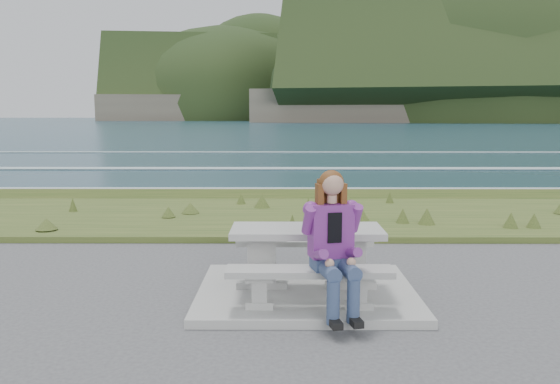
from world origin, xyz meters
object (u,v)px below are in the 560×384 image
(bench_landward, at_px, (309,277))
(seated_woman, at_px, (335,262))
(picnic_table, at_px, (307,241))
(bench_seaward, at_px, (304,246))

(bench_landward, bearing_deg, seated_woman, -28.33)
(picnic_table, height_order, bench_seaward, picnic_table)
(picnic_table, height_order, bench_landward, picnic_table)
(bench_landward, distance_m, seated_woman, 0.36)
(bench_seaward, relative_size, seated_woman, 1.19)
(bench_seaward, distance_m, seated_woman, 1.58)
(picnic_table, xyz_separation_m, bench_landward, (0.00, -0.70, -0.23))
(bench_seaward, bearing_deg, seated_woman, -80.39)
(picnic_table, distance_m, bench_landward, 0.74)
(picnic_table, bearing_deg, seated_woman, -72.75)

